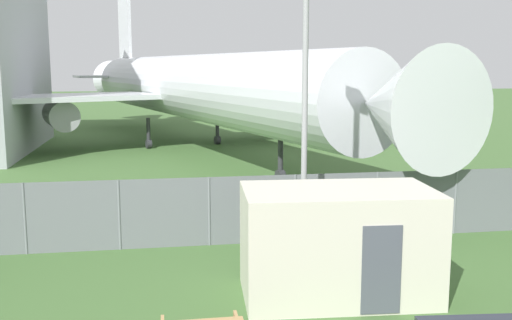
# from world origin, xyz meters

# --- Properties ---
(perimeter_fence) EXTENTS (56.07, 0.07, 2.02)m
(perimeter_fence) POSITION_xyz_m (-0.00, 11.34, 1.01)
(perimeter_fence) COLOR slate
(perimeter_fence) RESTS_ON ground
(airplane) EXTENTS (35.61, 43.49, 11.67)m
(airplane) POSITION_xyz_m (0.62, 31.93, 3.83)
(airplane) COLOR silver
(airplane) RESTS_ON ground
(portable_cabin) EXTENTS (4.40, 2.69, 2.47)m
(portable_cabin) POSITION_xyz_m (2.53, 7.02, 1.24)
(portable_cabin) COLOR beige
(portable_cabin) RESTS_ON ground
(light_mast) EXTENTS (0.44, 0.44, 8.40)m
(light_mast) POSITION_xyz_m (2.50, 10.12, 5.08)
(light_mast) COLOR #99999E
(light_mast) RESTS_ON ground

